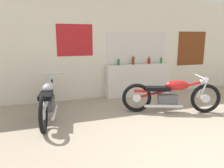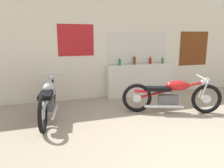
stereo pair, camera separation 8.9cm
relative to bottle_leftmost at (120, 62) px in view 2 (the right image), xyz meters
The scene contains 9 objects.
ground_plane 3.56m from the bottle_leftmost, 88.81° to the right, with size 24.00×24.00×0.00m, color gray.
wall_back 0.45m from the bottle_leftmost, 65.55° to the left, with size 10.00×0.07×2.80m.
sill_counter 0.85m from the bottle_leftmost, ahead, with size 1.97×0.28×0.92m.
bottle_leftmost is the anchor object (origin of this frame).
bottle_left_center 0.48m from the bottle_leftmost, ahead, with size 0.08×0.08×0.27m.
bottle_center 0.96m from the bottle_leftmost, ahead, with size 0.08×0.08×0.22m.
bottle_right_center 1.35m from the bottle_leftmost, ahead, with size 0.06×0.06×0.21m.
motorcycle_red 1.82m from the bottle_leftmost, 67.51° to the right, with size 2.08×0.98×0.84m.
motorcycle_silver 2.32m from the bottle_leftmost, 151.87° to the right, with size 0.64×2.13×0.89m.
Camera 2 is at (-2.17, -2.24, 1.68)m, focal length 35.00 mm.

